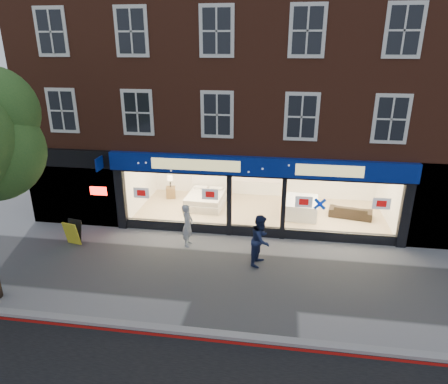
% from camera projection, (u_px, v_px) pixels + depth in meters
% --- Properties ---
extents(ground, '(120.00, 120.00, 0.00)m').
position_uv_depth(ground, '(248.00, 278.00, 13.10)').
color(ground, gray).
rests_on(ground, ground).
extents(kerb_line, '(60.00, 0.10, 0.01)m').
position_uv_depth(kerb_line, '(237.00, 343.00, 10.23)').
color(kerb_line, '#8C0A07').
rests_on(kerb_line, ground).
extents(kerb_stone, '(60.00, 0.25, 0.12)m').
position_uv_depth(kerb_stone, '(238.00, 336.00, 10.39)').
color(kerb_stone, gray).
rests_on(kerb_stone, ground).
extents(showroom_floor, '(11.00, 4.50, 0.10)m').
position_uv_depth(showroom_floor, '(259.00, 213.00, 17.94)').
color(showroom_floor, tan).
rests_on(showroom_floor, ground).
extents(building, '(19.00, 8.26, 10.30)m').
position_uv_depth(building, '(266.00, 57.00, 17.18)').
color(building, brown).
rests_on(building, ground).
extents(display_bed, '(1.78, 2.14, 1.17)m').
position_uv_depth(display_bed, '(206.00, 198.00, 18.58)').
color(display_bed, beige).
rests_on(display_bed, showroom_floor).
extents(bedside_table, '(0.55, 0.55, 0.55)m').
position_uv_depth(bedside_table, '(171.00, 192.00, 19.50)').
color(bedside_table, brown).
rests_on(bedside_table, showroom_floor).
extents(mattress_stack, '(1.52, 1.87, 0.70)m').
position_uv_depth(mattress_stack, '(301.00, 207.00, 17.53)').
color(mattress_stack, white).
rests_on(mattress_stack, showroom_floor).
extents(sofa, '(1.91, 1.04, 0.53)m').
position_uv_depth(sofa, '(350.00, 211.00, 17.32)').
color(sofa, black).
rests_on(sofa, showroom_floor).
extents(a_board, '(0.69, 0.52, 0.96)m').
position_uv_depth(a_board, '(73.00, 232.00, 15.14)').
color(a_board, gold).
rests_on(a_board, ground).
extents(pedestrian_grey, '(0.46, 0.64, 1.65)m').
position_uv_depth(pedestrian_grey, '(188.00, 225.00, 14.94)').
color(pedestrian_grey, '#B3B6BB').
rests_on(pedestrian_grey, ground).
extents(pedestrian_blue, '(0.91, 1.04, 1.82)m').
position_uv_depth(pedestrian_blue, '(261.00, 240.00, 13.64)').
color(pedestrian_blue, '#182143').
rests_on(pedestrian_blue, ground).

